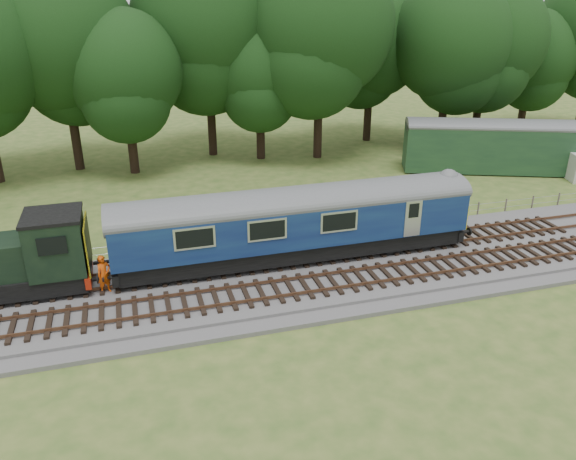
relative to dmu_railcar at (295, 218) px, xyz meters
name	(u,v)px	position (x,y,z in m)	size (l,w,h in m)	color
ground	(282,280)	(-1.12, -1.40, -2.61)	(120.00, 120.00, 0.00)	#3B5B21
ballast	(282,277)	(-1.12, -1.40, -2.43)	(70.00, 7.00, 0.35)	#4C4C4F
track_north	(274,260)	(-1.12, 0.00, -2.19)	(67.20, 2.40, 0.21)	black
track_south	(291,288)	(-1.12, -3.00, -2.19)	(67.20, 2.40, 0.21)	black
fence	(260,243)	(-1.12, 3.10, -2.61)	(64.00, 0.12, 1.00)	#6B6054
tree_line	(210,160)	(-1.12, 20.60, -2.61)	(70.00, 8.00, 18.00)	black
dmu_railcar	(295,218)	(0.00, 0.00, 0.00)	(18.05, 2.86, 3.88)	black
worker	(104,274)	(-9.32, -0.88, -1.34)	(0.67, 0.44, 1.83)	#F4530C
parked_coach	(509,144)	(20.43, 10.75, -0.36)	(15.57, 8.29, 4.00)	#193722
shed	(514,145)	(22.66, 12.98, -1.17)	(3.54, 3.54, 2.83)	#193722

